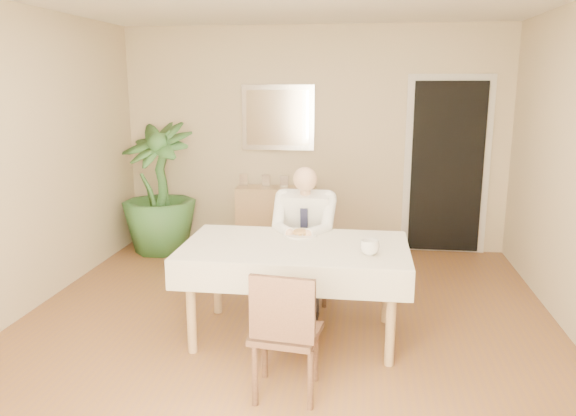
# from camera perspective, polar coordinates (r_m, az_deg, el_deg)

# --- Properties ---
(room) EXTENTS (5.00, 5.02, 2.60)m
(room) POSITION_cam_1_polar(r_m,az_deg,el_deg) (4.20, -0.65, 3.61)
(room) COLOR brown
(room) RESTS_ON ground
(window) EXTENTS (1.34, 0.04, 1.44)m
(window) POSITION_cam_1_polar(r_m,az_deg,el_deg) (1.82, -12.22, -4.07)
(window) COLOR beige
(window) RESTS_ON room
(doorway) EXTENTS (0.96, 0.07, 2.10)m
(doorway) POSITION_cam_1_polar(r_m,az_deg,el_deg) (6.70, 15.82, 3.97)
(doorway) COLOR beige
(doorway) RESTS_ON ground
(mirror) EXTENTS (0.86, 0.04, 0.76)m
(mirror) POSITION_cam_1_polar(r_m,az_deg,el_deg) (6.67, -1.05, 9.16)
(mirror) COLOR silver
(mirror) RESTS_ON room
(dining_table) EXTENTS (1.72, 1.02, 0.75)m
(dining_table) POSITION_cam_1_polar(r_m,az_deg,el_deg) (4.31, 0.73, -4.81)
(dining_table) COLOR tan
(dining_table) RESTS_ON ground
(chair_far) EXTENTS (0.48, 0.48, 0.93)m
(chair_far) POSITION_cam_1_polar(r_m,az_deg,el_deg) (5.19, 1.93, -3.39)
(chair_far) COLOR #452C1D
(chair_far) RESTS_ON ground
(chair_near) EXTENTS (0.45, 0.45, 0.85)m
(chair_near) POSITION_cam_1_polar(r_m,az_deg,el_deg) (3.54, -0.35, -12.19)
(chair_near) COLOR #452C1D
(chair_near) RESTS_ON ground
(seated_man) EXTENTS (0.48, 0.72, 1.24)m
(seated_man) POSITION_cam_1_polar(r_m,az_deg,el_deg) (4.87, 1.59, -2.46)
(seated_man) COLOR white
(seated_man) RESTS_ON ground
(plate) EXTENTS (0.26, 0.26, 0.02)m
(plate) POSITION_cam_1_polar(r_m,az_deg,el_deg) (4.52, 1.34, -2.74)
(plate) COLOR white
(plate) RESTS_ON dining_table
(food) EXTENTS (0.14, 0.14, 0.06)m
(food) POSITION_cam_1_polar(r_m,az_deg,el_deg) (4.51, 1.34, -2.48)
(food) COLOR olive
(food) RESTS_ON dining_table
(knife) EXTENTS (0.01, 0.13, 0.01)m
(knife) POSITION_cam_1_polar(r_m,az_deg,el_deg) (4.45, 1.76, -2.76)
(knife) COLOR silver
(knife) RESTS_ON dining_table
(fork) EXTENTS (0.01, 0.13, 0.01)m
(fork) POSITION_cam_1_polar(r_m,az_deg,el_deg) (4.46, 0.74, -2.72)
(fork) COLOR silver
(fork) RESTS_ON dining_table
(coffee_mug) EXTENTS (0.18, 0.18, 0.11)m
(coffee_mug) POSITION_cam_1_polar(r_m,az_deg,el_deg) (4.06, 8.30, -3.98)
(coffee_mug) COLOR white
(coffee_mug) RESTS_ON dining_table
(sideboard) EXTENTS (0.94, 0.33, 0.75)m
(sideboard) POSITION_cam_1_polar(r_m,az_deg,el_deg) (6.70, -1.21, -1.03)
(sideboard) COLOR tan
(sideboard) RESTS_ON ground
(photo_frame_left) EXTENTS (0.10, 0.02, 0.14)m
(photo_frame_left) POSITION_cam_1_polar(r_m,az_deg,el_deg) (6.73, -4.53, 2.86)
(photo_frame_left) COLOR silver
(photo_frame_left) RESTS_ON sideboard
(photo_frame_center) EXTENTS (0.10, 0.02, 0.14)m
(photo_frame_center) POSITION_cam_1_polar(r_m,az_deg,el_deg) (6.67, -2.25, 2.80)
(photo_frame_center) COLOR silver
(photo_frame_center) RESTS_ON sideboard
(photo_frame_right) EXTENTS (0.10, 0.02, 0.14)m
(photo_frame_right) POSITION_cam_1_polar(r_m,az_deg,el_deg) (6.60, -0.40, 2.71)
(photo_frame_right) COLOR silver
(photo_frame_right) RESTS_ON sideboard
(potted_palm) EXTENTS (1.05, 1.05, 1.51)m
(potted_palm) POSITION_cam_1_polar(r_m,az_deg,el_deg) (6.68, -13.01, 1.95)
(potted_palm) COLOR #2B5526
(potted_palm) RESTS_ON ground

